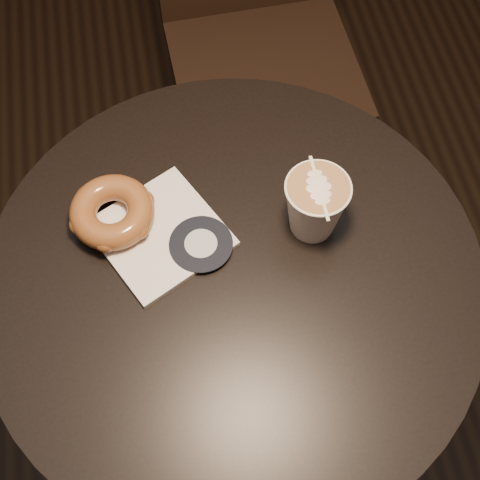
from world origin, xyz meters
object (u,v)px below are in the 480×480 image
at_px(pastry_bag, 160,234).
at_px(latte_cup, 315,207).
at_px(cafe_table, 234,325).
at_px(doughnut, 112,212).

relative_size(pastry_bag, latte_cup, 1.62).
height_order(cafe_table, pastry_bag, pastry_bag).
relative_size(cafe_table, doughnut, 6.26).
xyz_separation_m(pastry_bag, doughnut, (-0.06, 0.03, 0.02)).
xyz_separation_m(cafe_table, pastry_bag, (-0.09, 0.08, 0.20)).
relative_size(cafe_table, latte_cup, 7.53).
xyz_separation_m(doughnut, latte_cup, (0.28, -0.05, 0.02)).
xyz_separation_m(pastry_bag, latte_cup, (0.21, -0.02, 0.05)).
height_order(pastry_bag, doughnut, doughnut).
bearing_deg(latte_cup, cafe_table, -156.00).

